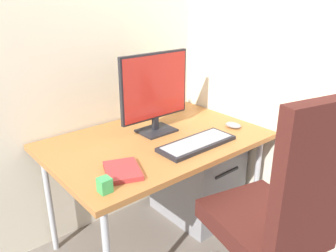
% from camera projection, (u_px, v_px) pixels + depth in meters
% --- Properties ---
extents(ground_plane, '(8.00, 8.00, 0.00)m').
position_uv_depth(ground_plane, '(158.00, 238.00, 2.29)').
color(ground_plane, slate).
extents(wall_back, '(2.52, 0.04, 2.80)m').
position_uv_depth(wall_back, '(110.00, 16.00, 2.09)').
color(wall_back, beige).
rests_on(wall_back, ground_plane).
extents(wall_side_right, '(0.04, 2.08, 2.80)m').
position_uv_depth(wall_side_right, '(260.00, 16.00, 2.04)').
color(wall_side_right, beige).
rests_on(wall_side_right, ground_plane).
extents(desk, '(1.27, 0.83, 0.73)m').
position_uv_depth(desk, '(156.00, 146.00, 2.04)').
color(desk, '#B27038').
rests_on(desk, ground_plane).
extents(office_chair, '(0.63, 0.66, 1.18)m').
position_uv_depth(office_chair, '(280.00, 211.00, 1.56)').
color(office_chair, black).
rests_on(office_chair, ground_plane).
extents(filing_cabinet, '(0.43, 0.56, 0.64)m').
position_uv_depth(filing_cabinet, '(196.00, 174.00, 2.45)').
color(filing_cabinet, gray).
rests_on(filing_cabinet, ground_plane).
extents(monitor, '(0.48, 0.17, 0.49)m').
position_uv_depth(monitor, '(155.00, 90.00, 2.03)').
color(monitor, black).
rests_on(monitor, desk).
extents(keyboard, '(0.47, 0.18, 0.02)m').
position_uv_depth(keyboard, '(197.00, 143.00, 1.93)').
color(keyboard, black).
rests_on(keyboard, desk).
extents(mouse, '(0.09, 0.12, 0.03)m').
position_uv_depth(mouse, '(233.00, 125.00, 2.18)').
color(mouse, gray).
rests_on(mouse, desk).
extents(pen_holder, '(0.07, 0.07, 0.17)m').
position_uv_depth(pen_holder, '(178.00, 102.00, 2.51)').
color(pen_holder, slate).
rests_on(pen_holder, desk).
extents(notebook, '(0.23, 0.25, 0.02)m').
position_uv_depth(notebook, '(123.00, 171.00, 1.63)').
color(notebook, '#B23333').
rests_on(notebook, desk).
extents(desk_clamp_accessory, '(0.05, 0.05, 0.07)m').
position_uv_depth(desk_clamp_accessory, '(105.00, 185.00, 1.47)').
color(desk_clamp_accessory, '#3FAD59').
rests_on(desk_clamp_accessory, desk).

